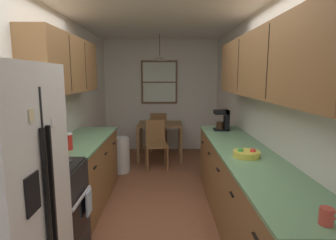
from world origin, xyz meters
name	(u,v)px	position (x,y,z in m)	size (l,w,h in m)	color
ground_plane	(158,196)	(0.00, 1.00, 0.00)	(12.00, 12.00, 0.00)	brown
wall_left	(60,109)	(-1.35, 1.00, 1.27)	(0.10, 9.00, 2.55)	white
wall_right	(255,109)	(1.35, 1.00, 1.27)	(0.10, 9.00, 2.55)	white
wall_back	(161,96)	(0.00, 3.65, 1.27)	(4.40, 0.10, 2.55)	white
ceiling_slab	(157,9)	(0.00, 1.00, 2.59)	(4.40, 9.00, 0.08)	white
stove_range	(45,214)	(-0.99, -0.40, 0.47)	(0.66, 0.66, 1.10)	black
microwave_over_range	(22,84)	(-1.11, -0.40, 1.66)	(0.39, 0.58, 0.32)	white
counter_left	(84,171)	(-1.00, 0.79, 0.45)	(0.64, 1.72, 0.90)	olive
upper_cabinets_left	(66,65)	(-1.14, 0.74, 1.86)	(0.33, 1.80, 0.69)	olive
counter_right	(245,191)	(1.00, 0.14, 0.45)	(0.64, 3.23, 0.90)	olive
upper_cabinets_right	(266,64)	(1.14, 0.09, 1.84)	(0.33, 2.91, 0.68)	olive
dining_table	(160,129)	(-0.01, 2.86, 0.63)	(0.91, 0.76, 0.75)	brown
dining_chair_near	(156,142)	(-0.08, 2.27, 0.50)	(0.46, 0.46, 0.90)	olive
dining_chair_far	(158,130)	(-0.07, 3.45, 0.50)	(0.42, 0.42, 0.90)	olive
pendant_light	(160,58)	(-0.01, 2.86, 2.08)	(0.29, 0.29, 0.52)	black
back_window	(159,82)	(-0.04, 3.58, 1.59)	(0.83, 0.05, 0.98)	brown
trash_bin	(121,155)	(-0.70, 2.02, 0.32)	(0.31, 0.31, 0.64)	silver
storage_canister	(67,141)	(-1.00, 0.26, 0.99)	(0.12, 0.12, 0.19)	red
dish_towel	(89,202)	(-0.64, -0.24, 0.50)	(0.02, 0.16, 0.24)	silver
coffee_maker	(223,120)	(0.99, 1.36, 1.06)	(0.22, 0.18, 0.31)	black
mug_by_coffeemaker	(327,216)	(1.01, -1.34, 0.95)	(0.11, 0.08, 0.10)	#BF3F33
fruit_bowl	(246,153)	(0.94, -0.04, 0.94)	(0.27, 0.27, 0.09)	#E5D14C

